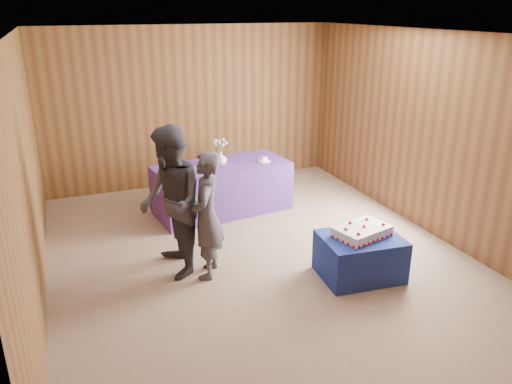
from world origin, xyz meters
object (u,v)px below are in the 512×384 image
vase (220,158)px  guest_left (207,215)px  guest_right (171,203)px  serving_table (222,188)px  sheet_cake (362,231)px  cake_table (360,256)px

vase → guest_left: bearing=-112.5°
guest_left → guest_right: (-0.35, 0.21, 0.13)m
serving_table → vase: vase is taller
serving_table → guest_left: 1.98m
serving_table → guest_left: guest_left is taller
sheet_cake → vase: vase is taller
cake_table → sheet_cake: bearing=58.7°
sheet_cake → guest_left: (-1.65, 0.65, 0.20)m
guest_left → sheet_cake: bearing=93.3°
sheet_cake → vase: (-0.92, 2.42, 0.30)m
guest_left → vase: bearing=-177.5°
serving_table → sheet_cake: size_ratio=2.75×
serving_table → vase: 0.48m
vase → guest_left: guest_left is taller
vase → cake_table: bearing=-70.0°
guest_right → serving_table: bearing=145.8°
sheet_cake → guest_left: size_ratio=0.48×
cake_table → serving_table: bearing=114.6°
sheet_cake → serving_table: bearing=95.1°
serving_table → guest_right: (-1.11, -1.59, 0.51)m
sheet_cake → guest_right: (-2.00, 0.86, 0.33)m
vase → guest_left: size_ratio=0.14×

